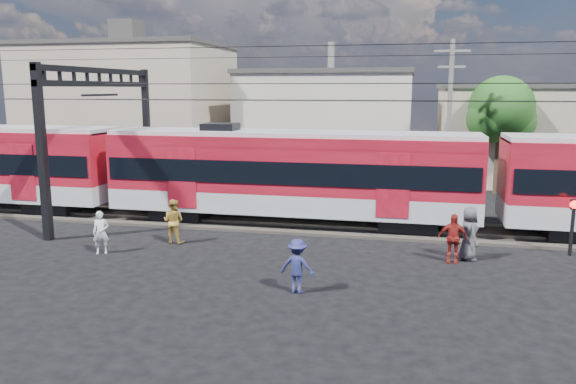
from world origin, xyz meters
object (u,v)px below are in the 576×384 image
Objects in this scene: commuter_train at (295,172)px; pedestrian_c at (297,266)px; pedestrian_a at (101,232)px; crossing_signal at (573,217)px.

commuter_train reaches higher than pedestrian_c.
crossing_signal is (16.82, 3.40, 0.66)m from pedestrian_a.
commuter_train is 24.04× the size of crossing_signal.
commuter_train is 30.54× the size of pedestrian_c.
commuter_train is at bearing -70.04° from pedestrian_c.
crossing_signal is at bearing -11.71° from pedestrian_a.
crossing_signal is (8.96, 5.83, 0.63)m from pedestrian_c.
crossing_signal reaches higher than pedestrian_c.
pedestrian_c is (7.86, -2.43, 0.03)m from pedestrian_a.
crossing_signal reaches higher than pedestrian_a.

